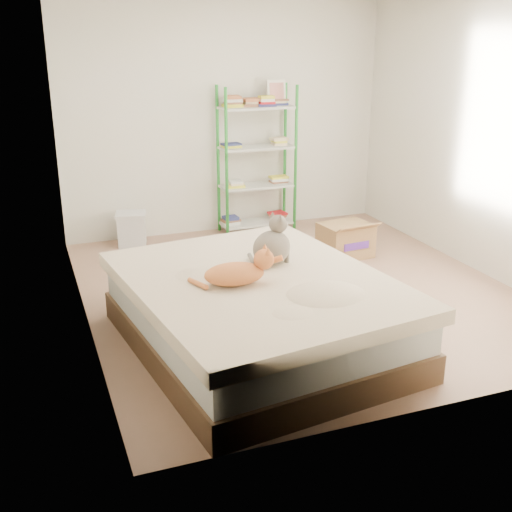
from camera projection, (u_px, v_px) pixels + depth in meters
name	position (u px, v px, depth m)	size (l,w,h in m)	color
room	(301.00, 150.00, 5.51)	(3.81, 4.21, 2.61)	#9E745D
bed	(257.00, 313.00, 4.79)	(2.04, 2.41, 0.56)	#4E3D25
orange_cat	(234.00, 271.00, 4.54)	(0.51, 0.28, 0.21)	#ED8745
grey_cat	(272.00, 240.00, 4.90)	(0.29, 0.34, 0.39)	#726859
shelf_unit	(257.00, 157.00, 7.41)	(0.88, 0.36, 1.74)	green
cardboard_box	(345.00, 240.00, 6.78)	(0.54, 0.53, 0.41)	olive
white_bin	(132.00, 229.00, 7.11)	(0.38, 0.35, 0.38)	silver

